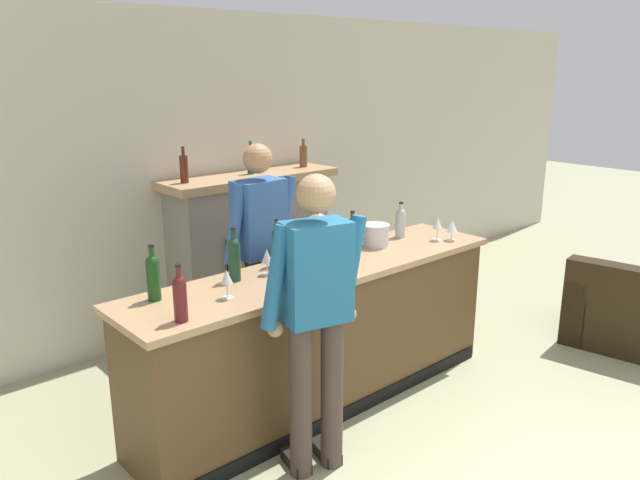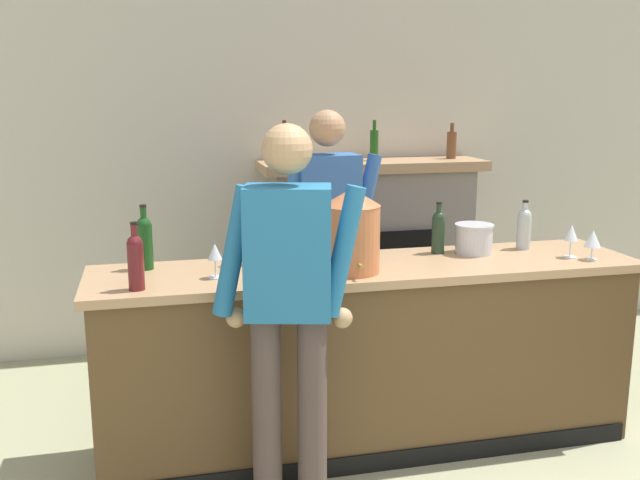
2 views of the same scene
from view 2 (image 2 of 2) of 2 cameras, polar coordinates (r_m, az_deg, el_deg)
name	(u,v)px [view 2 (image 2 of 2)]	position (r m, az deg, el deg)	size (l,w,h in m)	color
wall_back_panel	(300,160)	(5.31, -1.59, 6.44)	(12.00, 0.07, 2.75)	beige
bar_counter	(369,356)	(3.84, 3.92, -9.22)	(2.86, 0.66, 1.00)	brown
fireplace_stone	(370,253)	(5.28, 4.02, -1.02)	(1.63, 0.52, 1.68)	gray
person_customer	(289,309)	(3.05, -2.53, -5.50)	(0.64, 0.37, 1.76)	#4A3C36
person_bartender	(327,245)	(4.22, 0.59, -0.39)	(0.66, 0.32, 1.77)	brown
copper_dispenser	(352,230)	(3.49, 2.54, 0.77)	(0.29, 0.32, 0.42)	#C16A3E
ice_bucket_steel	(474,239)	(4.01, 12.20, 0.11)	(0.21, 0.21, 0.16)	silver
wine_bottle_burgundy_dark	(321,232)	(3.81, 0.07, 0.66)	(0.07, 0.07, 0.32)	#25472E
wine_bottle_chardonnay_pale	(251,235)	(3.67, -5.52, 0.36)	(0.08, 0.08, 0.34)	#193E2A
wine_bottle_cabernet_heavy	(524,227)	(4.18, 16.01, 1.02)	(0.08, 0.08, 0.28)	#A8B3B2
wine_bottle_riesling_slim	(438,230)	(3.97, 9.45, 0.78)	(0.07, 0.07, 0.29)	#1F3421
wine_bottle_merlot_tall	(145,241)	(3.66, -13.85, -0.04)	(0.08, 0.08, 0.33)	#164417
wine_bottle_port_short	(136,260)	(3.30, -14.54, -1.54)	(0.07, 0.07, 0.31)	#59191C
wine_glass_front_left	(571,234)	(4.04, 19.46, 0.45)	(0.07, 0.07, 0.18)	silver
wine_glass_by_dispenser	(215,253)	(3.43, -8.41, -1.08)	(0.07, 0.07, 0.17)	silver
wine_glass_mid_counter	(593,239)	(4.02, 20.99, 0.06)	(0.09, 0.09, 0.16)	silver
wine_glass_near_bucket	(294,241)	(3.67, -2.06, -0.12)	(0.07, 0.07, 0.17)	silver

